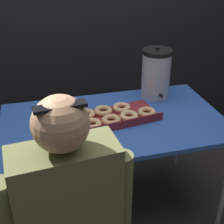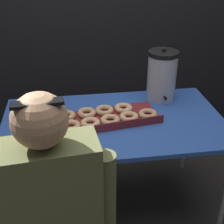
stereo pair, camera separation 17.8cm
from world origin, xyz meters
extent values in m
plane|color=#2D2B28|center=(0.00, 0.00, 0.00)|extent=(12.00, 12.00, 0.00)
cube|color=#2D56B2|center=(0.00, 0.00, 0.70)|extent=(1.37, 0.78, 0.03)
cylinder|color=#ADADB2|center=(-0.64, -0.34, 0.34)|extent=(0.03, 0.03, 0.68)
cylinder|color=#ADADB2|center=(-0.64, 0.34, 0.34)|extent=(0.03, 0.03, 0.68)
cylinder|color=#ADADB2|center=(0.64, 0.34, 0.34)|extent=(0.03, 0.03, 0.68)
cube|color=maroon|center=(-0.04, 0.02, 0.72)|extent=(0.66, 0.35, 0.02)
cube|color=maroon|center=(-0.02, -0.11, 0.74)|extent=(0.62, 0.10, 0.04)
torus|color=#E2B481|center=(-0.26, -0.08, 0.74)|extent=(0.13, 0.13, 0.03)
torus|color=#EFC18E|center=(-0.15, -0.06, 0.74)|extent=(0.16, 0.16, 0.03)
torus|color=#E3B582|center=(-0.03, -0.05, 0.74)|extent=(0.16, 0.16, 0.03)
torus|color=#E9BB88|center=(0.09, -0.02, 0.74)|extent=(0.14, 0.14, 0.03)
torus|color=tan|center=(0.21, -0.01, 0.74)|extent=(0.12, 0.12, 0.03)
torus|color=#DDAF7C|center=(-0.29, 0.04, 0.74)|extent=(0.16, 0.16, 0.03)
torus|color=#DEB07D|center=(-0.16, 0.06, 0.74)|extent=(0.16, 0.16, 0.03)
torus|color=#DDAF7C|center=(-0.05, 0.08, 0.74)|extent=(0.16, 0.16, 0.03)
torus|color=#ECBE8B|center=(0.08, 0.09, 0.74)|extent=(0.16, 0.16, 0.03)
cylinder|color=#B7B7BC|center=(0.37, 0.26, 0.87)|extent=(0.20, 0.20, 0.31)
cylinder|color=black|center=(0.37, 0.26, 1.04)|extent=(0.20, 0.20, 0.03)
sphere|color=black|center=(0.37, 0.26, 1.06)|extent=(0.03, 0.03, 0.03)
cylinder|color=black|center=(0.37, 0.16, 0.77)|extent=(0.02, 0.05, 0.02)
cube|color=#2D334C|center=(-0.45, -0.13, 0.72)|extent=(0.11, 0.16, 0.01)
cube|color=#2D333D|center=(-0.45, -0.13, 0.72)|extent=(0.10, 0.14, 0.00)
cube|color=#60663D|center=(-0.37, -0.66, 0.72)|extent=(0.43, 0.23, 0.60)
sphere|color=tan|center=(-0.37, -0.66, 1.13)|extent=(0.21, 0.21, 0.21)
cube|color=black|center=(-0.36, -0.69, 1.21)|extent=(0.18, 0.06, 0.01)
cylinder|color=#60663D|center=(-0.13, -0.64, 0.69)|extent=(0.09, 0.09, 0.48)
camera|label=1|loc=(-0.42, -1.60, 1.69)|focal=50.00mm
camera|label=2|loc=(-0.25, -1.64, 1.69)|focal=50.00mm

